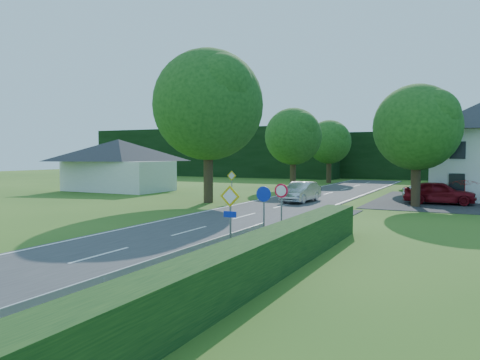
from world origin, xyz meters
The scene contains 26 objects.
road centered at (0.00, 20.00, 0.02)m, with size 7.00×80.00×0.04m, color #333335.
footpath centered at (4.95, 2.00, 0.02)m, with size 1.50×44.00×0.04m, color #252628.
parking_pad centered at (12.00, 33.00, 0.02)m, with size 14.00×16.00×0.04m, color #252628.
line_edge_left centered at (-3.25, 20.00, 0.04)m, with size 0.12×80.00×0.01m, color white.
line_edge_right centered at (3.25, 20.00, 0.04)m, with size 0.12×80.00×0.01m, color white.
line_centre centered at (0.00, 20.00, 0.04)m, with size 0.12×80.00×0.01m, color white, non-canonical shape.
hedge_right centered at (6.50, 0.00, 0.65)m, with size 1.20×30.00×1.30m, color black.
tree_main centered at (-6.00, 24.00, 5.82)m, with size 9.40×9.40×11.64m, color #194615, non-canonical shape.
tree_left_far centered at (-5.00, 40.00, 4.29)m, with size 7.00×7.00×8.58m, color #194615, non-canonical shape.
tree_right_far centered at (7.00, 42.00, 4.54)m, with size 7.40×7.40×9.09m, color #194615, non-canonical shape.
tree_left_back centered at (-4.50, 52.00, 4.04)m, with size 6.60×6.60×8.07m, color #194615, non-canonical shape.
tree_right_back centered at (6.00, 50.00, 3.78)m, with size 6.20×6.20×7.56m, color #194615, non-canonical shape.
tree_right_mid centered at (8.50, 28.00, 4.29)m, with size 7.00×7.00×8.58m, color #194615, non-canonical shape.
treeline_left centered at (-28.00, 62.00, 4.00)m, with size 44.00×6.00×8.00m, color black.
treeline_right centered at (8.00, 66.00, 3.50)m, with size 30.00×5.00×7.00m, color black.
bungalow_left centered at (-20.00, 30.00, 2.71)m, with size 11.00×6.50×5.20m.
streetlight centered at (8.06, 30.00, 4.46)m, with size 2.03×0.18×8.00m.
sign_priority_right centered at (4.30, 7.98, 1.80)m, with size 0.78×0.09×2.59m.
sign_roundabout centered at (4.30, 10.98, 1.67)m, with size 0.64×0.08×2.37m.
sign_speed_limit centered at (4.30, 12.97, 1.77)m, with size 0.64×0.11×2.37m.
sign_priority_left centered at (-4.50, 24.98, 1.72)m, with size 0.78×0.09×2.44m.
moving_car centered at (0.30, 27.24, 0.81)m, with size 1.62×4.66×1.54m, color silver.
motorcycle centered at (-1.20, 35.82, 0.52)m, with size 0.64×1.84×0.97m, color black.
parked_car_red centered at (9.88, 30.38, 0.89)m, with size 2.00×4.98×1.70m, color maroon.
parked_car_silver_a centered at (9.14, 32.67, 0.71)m, with size 1.41×4.06×1.34m, color #B3B3B8.
parasol centered at (11.58, 29.76, 1.00)m, with size 2.08×2.13×1.91m, color red.
Camera 1 is at (12.05, -6.77, 3.70)m, focal length 35.00 mm.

